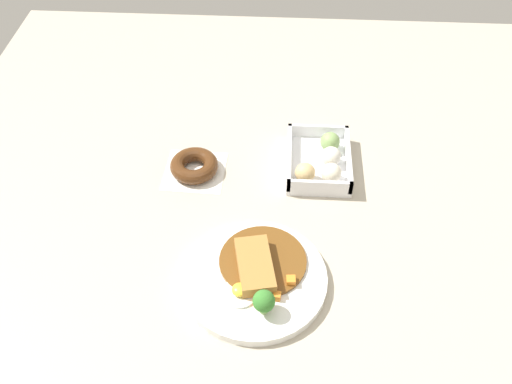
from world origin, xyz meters
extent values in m
plane|color=#B2A893|center=(0.00, 0.00, 0.00)|extent=(1.60, 1.60, 0.00)
cylinder|color=white|center=(-0.15, 0.06, 0.01)|extent=(0.26, 0.26, 0.02)
cylinder|color=brown|center=(-0.12, 0.05, 0.02)|extent=(0.16, 0.16, 0.01)
cube|color=#A87538|center=(-0.14, 0.06, 0.04)|extent=(0.13, 0.08, 0.02)
cylinder|color=white|center=(-0.19, 0.09, 0.02)|extent=(0.06, 0.06, 0.00)
ellipsoid|color=yellow|center=(-0.19, 0.09, 0.03)|extent=(0.03, 0.03, 0.02)
cylinder|color=#8CB766|center=(-0.22, 0.05, 0.03)|extent=(0.01, 0.01, 0.02)
sphere|color=#387A2D|center=(-0.22, 0.05, 0.05)|extent=(0.04, 0.04, 0.04)
cube|color=orange|center=(-0.16, 0.00, 0.03)|extent=(0.02, 0.02, 0.02)
cube|color=orange|center=(-0.19, 0.02, 0.02)|extent=(0.01, 0.01, 0.01)
cube|color=orange|center=(-0.21, 0.06, 0.02)|extent=(0.01, 0.01, 0.01)
cube|color=white|center=(0.16, -0.06, 0.01)|extent=(0.18, 0.13, 0.01)
cube|color=white|center=(0.07, -0.06, 0.03)|extent=(0.01, 0.13, 0.03)
cube|color=white|center=(0.25, -0.06, 0.03)|extent=(0.01, 0.13, 0.03)
cube|color=white|center=(0.16, -0.12, 0.03)|extent=(0.18, 0.01, 0.03)
cube|color=white|center=(0.16, 0.01, 0.03)|extent=(0.18, 0.01, 0.03)
sphere|color=#EFE5C6|center=(0.11, -0.08, 0.03)|extent=(0.04, 0.04, 0.04)
sphere|color=silver|center=(0.16, -0.08, 0.03)|extent=(0.04, 0.04, 0.04)
sphere|color=#84A860|center=(0.21, -0.08, 0.03)|extent=(0.04, 0.04, 0.04)
sphere|color=#DBB77A|center=(0.11, -0.03, 0.03)|extent=(0.04, 0.04, 0.04)
cube|color=white|center=(0.13, 0.21, 0.00)|extent=(0.13, 0.13, 0.00)
torus|color=#4C2B14|center=(0.13, 0.21, 0.02)|extent=(0.10, 0.10, 0.03)
camera|label=1|loc=(-0.73, 0.03, 0.85)|focal=39.42mm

